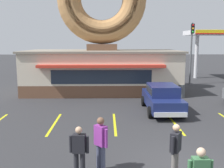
{
  "coord_description": "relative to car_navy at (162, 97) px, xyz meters",
  "views": [
    {
      "loc": [
        -2.51,
        -7.56,
        4.01
      ],
      "look_at": [
        -2.28,
        5.0,
        2.0
      ],
      "focal_mm": 42.0,
      "sensor_mm": 36.0,
      "label": 1
    }
  ],
  "objects": [
    {
      "name": "donut_shop_building",
      "position": [
        -3.59,
        6.7,
        2.87
      ],
      "size": [
        12.3,
        6.75,
        10.96
      ],
      "color": "brown",
      "rests_on": "ground"
    },
    {
      "name": "car_navy",
      "position": [
        0.0,
        0.0,
        0.0
      ],
      "size": [
        2.0,
        4.57,
        1.6
      ],
      "color": "navy",
      "rests_on": "ground"
    },
    {
      "name": "pedestrian_blue_sweater_man",
      "position": [
        -4.02,
        -7.42,
        -0.01
      ],
      "size": [
        0.59,
        0.29,
        1.56
      ],
      "color": "#232328",
      "rests_on": "ground"
    },
    {
      "name": "pedestrian_hooded_kid",
      "position": [
        -1.16,
        -7.45,
        0.03
      ],
      "size": [
        0.41,
        0.52,
        1.63
      ],
      "color": "slate",
      "rests_on": "ground"
    },
    {
      "name": "pedestrian_clipboard_woman",
      "position": [
        -3.39,
        -7.09,
        0.1
      ],
      "size": [
        0.43,
        0.47,
        1.75
      ],
      "color": "#474C66",
      "rests_on": "ground"
    },
    {
      "name": "trash_bin",
      "position": [
        2.21,
        3.91,
        -0.37
      ],
      "size": [
        0.57,
        0.57,
        0.97
      ],
      "color": "#51565B",
      "rests_on": "ground"
    },
    {
      "name": "traffic_light_pole",
      "position": [
        4.75,
        9.85,
        2.84
      ],
      "size": [
        0.28,
        0.47,
        5.8
      ],
      "color": "#595B60",
      "rests_on": "ground"
    },
    {
      "name": "parking_stripe_left",
      "position": [
        -5.81,
        -2.24,
        -0.87
      ],
      "size": [
        0.12,
        3.6,
        0.01
      ],
      "primitive_type": "cube",
      "color": "yellow",
      "rests_on": "ground"
    },
    {
      "name": "parking_stripe_mid_left",
      "position": [
        -2.81,
        -2.24,
        -0.87
      ],
      "size": [
        0.12,
        3.6,
        0.01
      ],
      "primitive_type": "cube",
      "color": "yellow",
      "rests_on": "ground"
    },
    {
      "name": "parking_stripe_centre",
      "position": [
        0.19,
        -2.24,
        -0.87
      ],
      "size": [
        0.12,
        3.6,
        0.01
      ],
      "primitive_type": "cube",
      "color": "yellow",
      "rests_on": "ground"
    }
  ]
}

